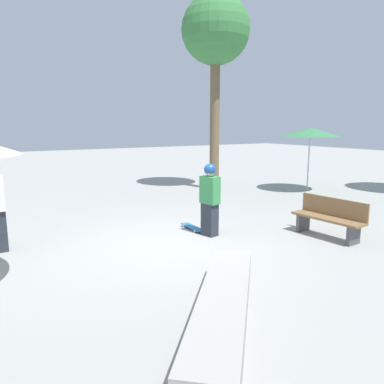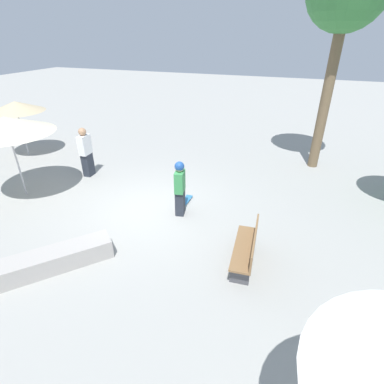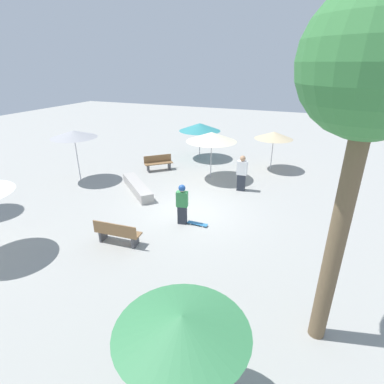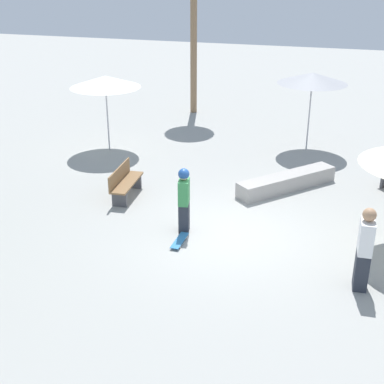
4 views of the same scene
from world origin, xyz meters
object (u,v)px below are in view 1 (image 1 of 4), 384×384
Objects in this scene: skater_main at (210,197)px; shade_umbrella_green at (310,132)px; concrete_ledge at (223,311)px; bench_near at (329,218)px; palm_tree_right at (216,34)px; skateboard at (192,227)px.

skater_main is 6.96m from shade_umbrella_green.
concrete_ledge is 4.53m from bench_near.
palm_tree_right is (1.38, 6.36, 5.15)m from bench_near.
concrete_ledge is 0.40× the size of palm_tree_right.
skater_main is 0.58× the size of concrete_ledge.
skater_main is 1.99× the size of skateboard.
skateboard is 0.49× the size of bench_near.
bench_near is (2.15, -1.44, -0.43)m from skater_main.
shade_umbrella_green reaches higher than skateboard.
palm_tree_right is (3.60, 4.33, 5.52)m from skateboard.
palm_tree_right is (-2.72, 2.11, 3.44)m from shade_umbrella_green.
bench_near is at bearing -134.61° from skater_main.
concrete_ledge is at bearing 109.38° from bench_near.
skateboard is 7.02m from shade_umbrella_green.
skater_main is at bearing -155.75° from shade_umbrella_green.
skater_main is at bearing 51.89° from bench_near.
bench_near reaches higher than skateboard.
skateboard is 0.35× the size of shade_umbrella_green.
palm_tree_right is (5.53, 8.18, 5.36)m from concrete_ledge.
concrete_ledge is 1.19× the size of shade_umbrella_green.
palm_tree_right reaches higher than concrete_ledge.
shade_umbrella_green is 4.87m from palm_tree_right.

